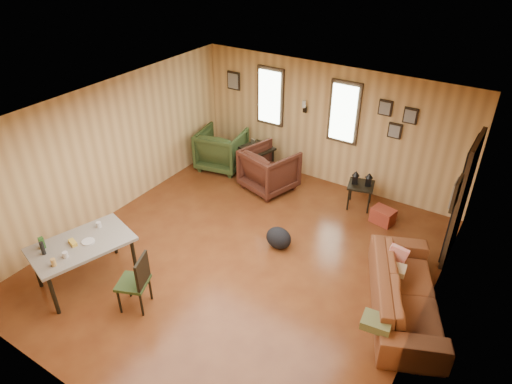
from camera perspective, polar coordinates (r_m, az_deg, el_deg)
room at (r=6.77m, az=0.63°, el=0.24°), size 5.54×6.04×2.44m
sofa at (r=6.60m, az=18.36°, el=-11.09°), size 1.44×2.24×0.85m
recliner_brown at (r=8.92m, az=1.68°, el=3.07°), size 1.11×1.07×0.93m
recliner_green at (r=9.74m, az=-4.33°, el=5.59°), size 1.06×1.01×0.93m
end_table at (r=9.47m, az=0.16°, el=4.55°), size 0.71×0.67×0.75m
side_table at (r=8.55m, az=13.04°, el=1.07°), size 0.56×0.56×0.73m
cooler at (r=8.39m, az=15.58°, el=-2.88°), size 0.44×0.36×0.28m
backpack at (r=7.49m, az=2.85°, el=-5.76°), size 0.50×0.42×0.37m
sofa_pillows at (r=6.37m, az=16.07°, el=-11.66°), size 0.53×1.53×0.31m
dining_table at (r=7.03m, az=-21.06°, el=-6.42°), size 1.19×1.56×0.91m
dining_chair at (r=6.48m, az=-14.67°, el=-10.57°), size 0.52×0.52×0.87m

